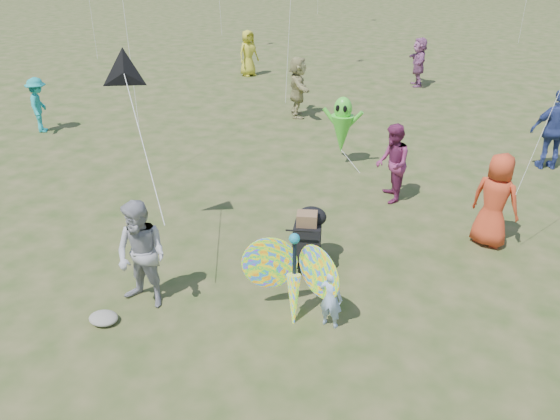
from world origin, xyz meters
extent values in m
plane|color=#51592B|center=(0.00, 0.00, 0.00)|extent=(160.00, 160.00, 0.00)
imported|color=#A0BBE2|center=(1.05, 0.20, 0.48)|extent=(0.38, 0.28, 0.97)
imported|color=#9D9CA2|center=(-1.82, -0.23, 0.88)|extent=(0.93, 0.77, 1.77)
ellipsoid|color=gray|center=(-2.18, -0.87, 0.07)|extent=(0.45, 0.37, 0.14)
imported|color=#C73E1F|center=(3.24, 3.55, 0.90)|extent=(1.03, 0.87, 1.80)
imported|color=navy|center=(4.59, 7.96, 0.99)|extent=(1.25, 0.80, 1.98)
imported|color=tan|center=(-2.62, 9.99, 0.94)|extent=(1.21, 1.82, 1.88)
imported|color=#7E2A57|center=(1.17, 4.81, 0.86)|extent=(0.88, 0.99, 1.72)
imported|color=gold|center=(-6.22, 14.63, 0.90)|extent=(0.95, 1.05, 1.81)
imported|color=teal|center=(-9.24, 6.07, 0.79)|extent=(1.04, 1.18, 1.58)
imported|color=#9D5A8B|center=(0.49, 15.27, 0.90)|extent=(0.94, 1.75, 1.80)
cube|color=black|center=(0.26, 1.61, 0.55)|extent=(0.65, 0.94, 0.71)
cube|color=black|center=(0.26, 1.61, 0.22)|extent=(0.56, 0.76, 0.10)
ellipsoid|color=black|center=(0.26, 1.86, 0.88)|extent=(0.51, 0.45, 0.33)
cylinder|color=black|center=(0.02, 1.26, 0.15)|extent=(0.12, 0.30, 0.30)
cylinder|color=black|center=(0.50, 1.26, 0.15)|extent=(0.12, 0.30, 0.30)
cylinder|color=black|center=(0.26, 2.06, 0.11)|extent=(0.10, 0.23, 0.22)
cylinder|color=black|center=(0.26, 1.13, 0.98)|extent=(0.43, 0.13, 0.03)
cube|color=olive|center=(0.26, 1.56, 0.96)|extent=(0.40, 0.35, 0.26)
ellipsoid|color=red|center=(0.07, 0.29, 0.83)|extent=(0.98, 0.71, 1.24)
ellipsoid|color=red|center=(0.83, 0.29, 0.83)|extent=(0.98, 0.71, 1.24)
cylinder|color=black|center=(0.45, 0.31, 0.78)|extent=(0.06, 0.06, 1.00)
cone|color=red|center=(0.50, 0.14, 0.30)|extent=(0.36, 0.49, 0.93)
sphere|color=teal|center=(0.45, 0.29, 1.33)|extent=(0.16, 0.16, 0.16)
cone|color=black|center=(-2.98, 1.56, 3.17)|extent=(0.89, 0.62, 0.81)
cylinder|color=silver|center=(-2.20, 0.71, 2.29)|extent=(1.59, 1.70, 1.76)
cone|color=#4DD632|center=(-0.34, 6.47, 0.80)|extent=(0.56, 0.56, 0.95)
ellipsoid|color=#4DD632|center=(-0.34, 6.47, 1.45)|extent=(0.44, 0.39, 0.57)
ellipsoid|color=black|center=(-0.43, 6.29, 1.50)|extent=(0.10, 0.05, 0.17)
ellipsoid|color=black|center=(-0.25, 6.29, 1.50)|extent=(0.10, 0.05, 0.17)
cylinder|color=#4DD632|center=(-0.64, 6.47, 1.20)|extent=(0.43, 0.10, 0.49)
cylinder|color=#4DD632|center=(-0.04, 6.47, 1.20)|extent=(0.43, 0.10, 0.49)
cylinder|color=silver|center=(-0.04, 6.27, 0.20)|extent=(0.61, 0.41, 0.41)
camera|label=1|loc=(2.52, -6.18, 5.25)|focal=35.00mm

